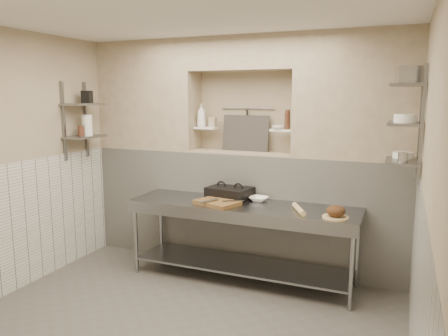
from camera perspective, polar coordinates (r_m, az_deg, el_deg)
The scene contains 48 objects.
floor at distance 4.34m, azimuth -6.17°, elevation -20.36°, with size 4.00×3.90×0.10m, color #514D48.
ceiling at distance 3.85m, azimuth -6.98°, elevation 20.57°, with size 4.00×3.90×0.10m, color silver.
wall_left at distance 5.14m, azimuth -26.96°, elevation 0.54°, with size 0.10×3.90×2.80m, color tan.
wall_right at distance 3.37m, azimuth 25.63°, elevation -3.53°, with size 0.10×3.90×2.80m, color tan.
wall_back at distance 5.65m, azimuth 3.34°, elevation 2.25°, with size 4.00×0.10×2.80m, color tan.
backwall_lower at distance 5.55m, azimuth 2.41°, elevation -5.24°, with size 4.00×0.40×1.40m, color silver.
alcove_sill at distance 5.41m, azimuth 2.46°, elevation 2.05°, with size 1.30×0.40×0.02m, color tan.
backwall_pillar_left at distance 5.95m, azimuth -9.72°, elevation 9.25°, with size 1.35×0.40×1.40m, color tan.
backwall_pillar_right at distance 5.07m, azimuth 16.91°, elevation 8.98°, with size 1.35×0.40×1.40m, color tan.
backwall_header at distance 5.39m, azimuth 2.56°, elevation 14.70°, with size 1.30×0.40×0.40m, color tan.
wainscot_left at distance 5.24m, azimuth -25.96°, elevation -7.08°, with size 0.02×3.90×1.40m, color silver.
wainscot_right at distance 3.58m, azimuth 23.82°, elevation -14.47°, with size 0.02×3.90×1.40m, color silver.
alcove_shelf_left at distance 5.57m, azimuth -2.37°, elevation 5.26°, with size 0.28×0.16×0.03m, color white.
alcove_shelf_right at distance 5.23m, azimuth 7.65°, elevation 4.92°, with size 0.28×0.16×0.03m, color white.
utensil_rail at distance 5.53m, azimuth 3.11°, elevation 7.82°, with size 0.02×0.02×0.70m, color gray.
hanging_steel at distance 5.52m, azimuth 3.03°, elevation 6.05°, with size 0.02×0.02×0.30m, color black.
splash_panel at distance 5.48m, azimuth 2.84°, elevation 4.56°, with size 0.60×0.02×0.45m, color #383330.
shelf_rail_left_a at distance 5.94m, azimuth -17.58°, elevation 6.05°, with size 0.03×0.03×0.95m, color slate.
shelf_rail_left_b at distance 5.64m, azimuth -20.19°, elevation 5.76°, with size 0.03×0.03×0.95m, color slate.
wall_shelf_left_lower at distance 5.71m, azimuth -17.72°, elevation 3.92°, with size 0.30×0.50×0.03m, color slate.
wall_shelf_left_upper at distance 5.69m, azimuth -17.93°, elevation 7.93°, with size 0.30×0.50×0.03m, color slate.
shelf_rail_right_a at distance 4.55m, azimuth 24.31°, elevation 5.41°, with size 0.03×0.03×1.05m, color slate.
shelf_rail_right_b at distance 4.15m, azimuth 24.46°, elevation 5.10°, with size 0.03×0.03×1.05m, color slate.
wall_shelf_right_lower at distance 4.38m, azimuth 22.31°, elevation 0.81°, with size 0.30×0.50×0.03m, color slate.
wall_shelf_right_mid at distance 4.35m, azimuth 22.60°, elevation 5.37°, with size 0.30×0.50×0.03m, color slate.
wall_shelf_right_upper at distance 4.34m, azimuth 22.89°, elevation 9.98°, with size 0.30×0.50×0.03m, color slate.
prep_table at distance 4.98m, azimuth 2.34°, elevation -7.63°, with size 2.60×0.70×0.90m.
panini_press at distance 5.17m, azimuth 0.76°, elevation -3.26°, with size 0.55×0.44×0.14m.
cutting_board at distance 4.90m, azimuth -0.90°, elevation -4.54°, with size 0.46×0.33×0.04m, color brown.
knife_blade at distance 4.87m, azimuth 1.20°, elevation -4.30°, with size 0.24×0.03×0.01m, color gray.
tongs at distance 4.83m, azimuth -2.01°, elevation -4.31°, with size 0.02×0.02×0.26m, color gray.
mixing_bowl at distance 5.06m, azimuth 4.57°, elevation -4.06°, with size 0.21×0.21×0.05m, color white.
rolling_pin at distance 4.66m, azimuth 9.74°, elevation -5.32°, with size 0.06×0.06×0.38m, color tan.
bread_board at distance 4.51m, azimuth 14.35°, elevation -6.24°, with size 0.26×0.26×0.02m, color tan.
bread_loaf at distance 4.50m, azimuth 14.39°, elevation -5.45°, with size 0.19×0.19×0.11m, color #4C2D19.
bottle_soap at distance 5.59m, azimuth -2.97°, elevation 6.89°, with size 0.11×0.11×0.29m, color white.
jar_alcove at distance 5.57m, azimuth -1.49°, elevation 6.02°, with size 0.08×0.08×0.12m, color tan.
bowl_alcove at distance 5.20m, azimuth 7.02°, elevation 5.27°, with size 0.14×0.14×0.04m, color white.
condiment_a at distance 5.20m, azimuth 8.19°, elevation 6.10°, with size 0.05×0.05×0.20m, color #48281B.
condiment_b at distance 5.24m, azimuth 8.31°, elevation 6.30°, with size 0.06×0.06×0.23m, color #48281B.
condiment_c at distance 5.20m, azimuth 9.12°, elevation 5.65°, with size 0.07×0.07×0.12m, color white.
jug_left at distance 5.74m, azimuth -17.45°, elevation 5.37°, with size 0.13×0.13×0.26m, color white.
jar_left at distance 5.66m, azimuth -18.15°, elevation 4.62°, with size 0.08×0.08×0.13m, color #48281B.
box_left_upper at distance 5.75m, azimuth -17.46°, elevation 8.85°, with size 0.11×0.11×0.15m, color black.
bowl_right at distance 4.52m, azimuth 22.36°, elevation 1.58°, with size 0.19×0.19×0.06m, color white.
canister_right at distance 4.21m, azimuth 22.34°, elevation 1.26°, with size 0.09×0.09×0.09m, color gray.
bowl_right_mid at distance 4.32m, azimuth 22.64°, elevation 6.02°, with size 0.21×0.21×0.08m, color white.
basket_right at distance 4.41m, azimuth 22.97°, elevation 11.14°, with size 0.20×0.25×0.16m, color gray.
Camera 1 is at (1.84, -3.29, 2.10)m, focal length 35.00 mm.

